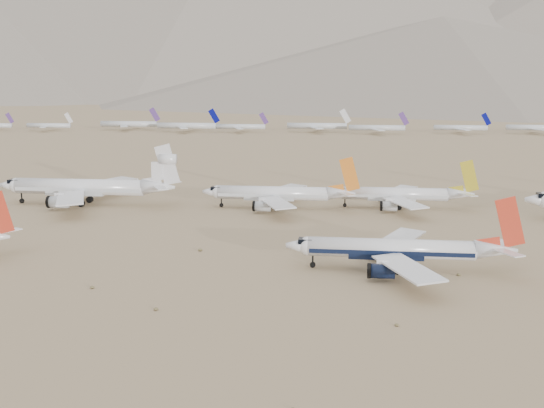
# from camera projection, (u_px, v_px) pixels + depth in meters

# --- Properties ---
(ground) EXTENTS (7000.00, 7000.00, 0.00)m
(ground) POSITION_uv_depth(u_px,v_px,m) (334.00, 274.00, 135.20)
(ground) COLOR #81694B
(ground) RESTS_ON ground
(main_airliner) EXTENTS (44.65, 43.61, 15.76)m
(main_airliner) POSITION_uv_depth(u_px,v_px,m) (401.00, 250.00, 136.82)
(main_airliner) COLOR white
(main_airliner) RESTS_ON ground
(row2_gold_tail) EXTENTS (41.74, 40.82, 14.86)m
(row2_gold_tail) POSITION_uv_depth(u_px,v_px,m) (401.00, 194.00, 201.77)
(row2_gold_tail) COLOR white
(row2_gold_tail) RESTS_ON ground
(row2_orange_tail) EXTENTS (44.17, 43.21, 15.76)m
(row2_orange_tail) POSITION_uv_depth(u_px,v_px,m) (279.00, 194.00, 201.42)
(row2_orange_tail) COLOR white
(row2_orange_tail) RESTS_ON ground
(row2_white_trijet) EXTENTS (53.89, 52.67, 19.10)m
(row2_white_trijet) POSITION_uv_depth(u_px,v_px,m) (89.00, 187.00, 207.03)
(row2_white_trijet) COLOR white
(row2_white_trijet) RESTS_ON ground
(distant_storage_row) EXTENTS (616.71, 56.27, 15.57)m
(distant_storage_row) POSITION_uv_depth(u_px,v_px,m) (428.00, 127.00, 464.25)
(distant_storage_row) COLOR silver
(distant_storage_row) RESTS_ON ground
(mountain_range) EXTENTS (7354.00, 3024.00, 470.00)m
(mountain_range) POSITION_uv_depth(u_px,v_px,m) (384.00, 15.00, 1699.78)
(mountain_range) COLOR slate
(mountain_range) RESTS_ON ground
(desert_scrub) EXTENTS (261.14, 121.67, 0.63)m
(desert_scrub) POSITION_uv_depth(u_px,v_px,m) (345.00, 326.00, 106.22)
(desert_scrub) COLOR brown
(desert_scrub) RESTS_ON ground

